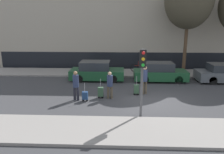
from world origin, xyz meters
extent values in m
plane|color=#38383A|center=(0.00, 0.00, 0.00)|extent=(80.00, 80.00, 0.00)
cube|color=gray|center=(0.00, -3.75, 0.06)|extent=(28.00, 2.50, 0.12)
cube|color=gray|center=(0.00, 7.00, 0.06)|extent=(28.00, 3.00, 0.12)
cube|color=#A89E8C|center=(0.00, 10.32, 5.20)|extent=(28.00, 2.23, 10.41)
cube|color=black|center=(0.00, 9.18, 0.80)|extent=(27.44, 0.06, 1.60)
cube|color=#194728|center=(-3.64, 4.64, 0.49)|extent=(4.15, 1.87, 0.70)
cube|color=#23282D|center=(-3.80, 4.64, 1.16)|extent=(2.28, 1.65, 0.63)
cylinder|color=black|center=(-2.35, 3.80, 0.30)|extent=(0.60, 0.18, 0.60)
cylinder|color=black|center=(-2.35, 5.49, 0.30)|extent=(0.60, 0.18, 0.60)
cylinder|color=black|center=(-4.92, 3.80, 0.30)|extent=(0.60, 0.18, 0.60)
cylinder|color=black|center=(-4.92, 5.49, 0.30)|extent=(0.60, 0.18, 0.60)
cube|color=#194728|center=(1.23, 4.52, 0.49)|extent=(4.00, 1.72, 0.70)
cube|color=#23282D|center=(1.07, 4.52, 1.15)|extent=(2.20, 1.51, 0.61)
cylinder|color=black|center=(2.47, 3.75, 0.30)|extent=(0.60, 0.18, 0.60)
cylinder|color=black|center=(2.47, 5.29, 0.30)|extent=(0.60, 0.18, 0.60)
cylinder|color=black|center=(-0.01, 3.75, 0.30)|extent=(0.60, 0.18, 0.60)
cylinder|color=black|center=(-0.01, 5.29, 0.30)|extent=(0.60, 0.18, 0.60)
cylinder|color=black|center=(4.90, 3.64, 0.30)|extent=(0.60, 0.18, 0.60)
cylinder|color=black|center=(4.90, 5.28, 0.30)|extent=(0.60, 0.18, 0.60)
cylinder|color=#23232D|center=(-4.25, -0.09, 0.40)|extent=(0.15, 0.15, 0.80)
cylinder|color=#23232D|center=(-4.44, -0.04, 0.40)|extent=(0.15, 0.15, 0.80)
cylinder|color=#283351|center=(-4.35, -0.07, 1.15)|extent=(0.34, 0.34, 0.70)
sphere|color=#936B4C|center=(-4.35, -0.07, 1.62)|extent=(0.23, 0.23, 0.23)
cube|color=navy|center=(-3.81, -0.20, 0.34)|extent=(0.32, 0.24, 0.44)
cylinder|color=black|center=(-3.93, -0.20, 0.06)|extent=(0.12, 0.03, 0.12)
cylinder|color=black|center=(-3.70, -0.20, 0.06)|extent=(0.12, 0.03, 0.12)
cylinder|color=gray|center=(-3.81, -0.28, 0.84)|extent=(0.02, 0.19, 0.53)
cylinder|color=#4C4233|center=(-2.52, 0.36, 0.38)|extent=(0.15, 0.15, 0.75)
cylinder|color=#4C4233|center=(-2.32, 0.35, 0.38)|extent=(0.15, 0.15, 0.75)
cylinder|color=#283351|center=(-2.42, 0.36, 1.08)|extent=(0.34, 0.34, 0.65)
sphere|color=tan|center=(-2.42, 0.36, 1.51)|extent=(0.21, 0.21, 0.21)
cube|color=#335138|center=(-2.97, 0.39, 0.39)|extent=(0.32, 0.24, 0.54)
cylinder|color=black|center=(-3.09, 0.39, 0.06)|extent=(0.12, 0.03, 0.12)
cylinder|color=black|center=(-2.86, 0.39, 0.06)|extent=(0.12, 0.03, 0.12)
cylinder|color=gray|center=(-2.97, 0.31, 0.93)|extent=(0.02, 0.19, 0.53)
cylinder|color=#4C4233|center=(-0.39, 1.22, 0.42)|extent=(0.15, 0.15, 0.84)
cylinder|color=#4C4233|center=(-0.20, 1.29, 0.42)|extent=(0.15, 0.15, 0.84)
cylinder|color=#283351|center=(-0.30, 1.26, 1.20)|extent=(0.34, 0.34, 0.73)
sphere|color=tan|center=(-0.30, 1.26, 1.68)|extent=(0.24, 0.24, 0.24)
cube|color=#335138|center=(-0.81, 1.05, 0.39)|extent=(0.32, 0.24, 0.54)
cylinder|color=black|center=(-0.92, 1.05, 0.06)|extent=(0.12, 0.03, 0.12)
cylinder|color=black|center=(-0.70, 1.05, 0.06)|extent=(0.12, 0.03, 0.12)
cylinder|color=gray|center=(-0.81, 0.98, 0.93)|extent=(0.02, 0.19, 0.53)
cylinder|color=#515154|center=(-0.81, -2.25, 1.63)|extent=(0.12, 0.12, 3.25)
cube|color=black|center=(-0.81, -2.43, 2.85)|extent=(0.28, 0.24, 0.80)
sphere|color=red|center=(-0.81, -2.58, 3.12)|extent=(0.15, 0.15, 0.15)
sphere|color=gold|center=(-0.81, -2.58, 2.85)|extent=(0.15, 0.15, 0.15)
sphere|color=green|center=(-0.81, -2.58, 2.58)|extent=(0.15, 0.15, 0.15)
torus|color=black|center=(0.46, 7.19, 0.48)|extent=(0.72, 0.06, 0.72)
torus|color=black|center=(-0.59, 7.19, 0.48)|extent=(0.72, 0.06, 0.72)
cylinder|color=maroon|center=(-0.07, 7.19, 0.68)|extent=(1.00, 0.05, 0.05)
cylinder|color=maroon|center=(-0.26, 7.19, 0.88)|extent=(0.04, 0.04, 0.40)
cylinder|color=#4C3826|center=(3.61, 6.74, 2.28)|extent=(0.28, 0.28, 4.33)
camera|label=1|loc=(-1.76, -11.96, 4.37)|focal=35.00mm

